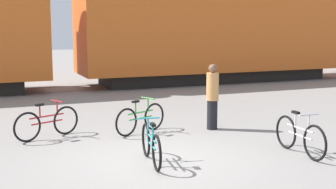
{
  "coord_description": "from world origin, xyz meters",
  "views": [
    {
      "loc": [
        -3.12,
        -8.46,
        2.69
      ],
      "look_at": [
        0.73,
        1.17,
        1.1
      ],
      "focal_mm": 50.0,
      "sensor_mm": 36.0,
      "label": 1
    }
  ],
  "objects_px": {
    "bicycle_maroon": "(47,123)",
    "bicycle_silver": "(300,136)",
    "bicycle_teal": "(151,145)",
    "person_in_tan": "(212,96)",
    "bicycle_green": "(141,118)",
    "freight_train": "(63,22)"
  },
  "relations": [
    {
      "from": "bicycle_maroon",
      "to": "bicycle_silver",
      "type": "distance_m",
      "value": 5.72
    },
    {
      "from": "bicycle_silver",
      "to": "bicycle_teal",
      "type": "relative_size",
      "value": 1.02
    },
    {
      "from": "bicycle_silver",
      "to": "bicycle_teal",
      "type": "height_order",
      "value": "bicycle_silver"
    },
    {
      "from": "person_in_tan",
      "to": "bicycle_teal",
      "type": "bearing_deg",
      "value": 172.9
    },
    {
      "from": "bicycle_teal",
      "to": "person_in_tan",
      "type": "xyz_separation_m",
      "value": [
        2.44,
        2.19,
        0.48
      ]
    },
    {
      "from": "bicycle_green",
      "to": "bicycle_silver",
      "type": "bearing_deg",
      "value": -50.97
    },
    {
      "from": "bicycle_maroon",
      "to": "bicycle_silver",
      "type": "height_order",
      "value": "bicycle_silver"
    },
    {
      "from": "bicycle_green",
      "to": "bicycle_silver",
      "type": "distance_m",
      "value": 3.88
    },
    {
      "from": "bicycle_maroon",
      "to": "bicycle_silver",
      "type": "xyz_separation_m",
      "value": [
        4.65,
        -3.34,
        0.01
      ]
    },
    {
      "from": "bicycle_silver",
      "to": "bicycle_teal",
      "type": "bearing_deg",
      "value": 169.84
    },
    {
      "from": "bicycle_maroon",
      "to": "bicycle_teal",
      "type": "relative_size",
      "value": 0.95
    },
    {
      "from": "bicycle_teal",
      "to": "person_in_tan",
      "type": "height_order",
      "value": "person_in_tan"
    },
    {
      "from": "bicycle_maroon",
      "to": "bicycle_green",
      "type": "relative_size",
      "value": 1.07
    },
    {
      "from": "bicycle_maroon",
      "to": "freight_train",
      "type": "bearing_deg",
      "value": 77.84
    },
    {
      "from": "bicycle_teal",
      "to": "person_in_tan",
      "type": "relative_size",
      "value": 1.0
    },
    {
      "from": "bicycle_teal",
      "to": "bicycle_green",
      "type": "bearing_deg",
      "value": 76.02
    },
    {
      "from": "person_in_tan",
      "to": "freight_train",
      "type": "bearing_deg",
      "value": 55.48
    },
    {
      "from": "bicycle_silver",
      "to": "bicycle_green",
      "type": "bearing_deg",
      "value": 129.03
    },
    {
      "from": "freight_train",
      "to": "bicycle_maroon",
      "type": "xyz_separation_m",
      "value": [
        -1.76,
        -8.18,
        -2.36
      ]
    },
    {
      "from": "bicycle_maroon",
      "to": "person_in_tan",
      "type": "bearing_deg",
      "value": -8.47
    },
    {
      "from": "person_in_tan",
      "to": "bicycle_maroon",
      "type": "bearing_deg",
      "value": 122.52
    },
    {
      "from": "freight_train",
      "to": "bicycle_silver",
      "type": "distance_m",
      "value": 12.11
    }
  ]
}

